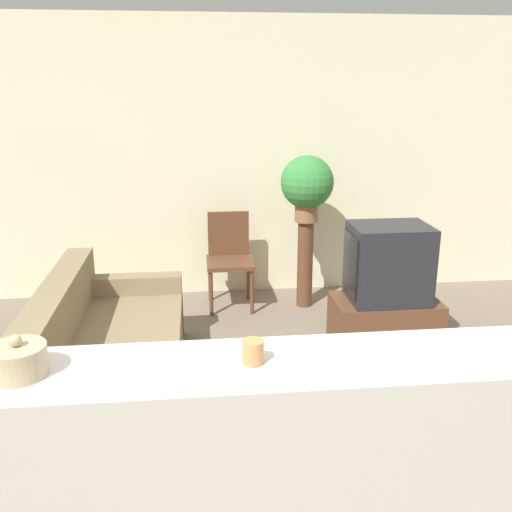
{
  "coord_description": "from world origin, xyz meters",
  "views": [
    {
      "loc": [
        -0.12,
        -2.2,
        2.09
      ],
      "look_at": [
        0.31,
        1.83,
        0.85
      ],
      "focal_mm": 40.0,
      "sensor_mm": 36.0,
      "label": 1
    }
  ],
  "objects": [
    {
      "name": "tv_stand",
      "position": [
        1.34,
        1.84,
        0.23
      ],
      "size": [
        0.82,
        0.48,
        0.46
      ],
      "color": "brown",
      "rests_on": "ground_plane"
    },
    {
      "name": "wooden_chair",
      "position": [
        0.18,
        3.02,
        0.51
      ],
      "size": [
        0.44,
        0.44,
        0.9
      ],
      "color": "brown",
      "rests_on": "ground_plane"
    },
    {
      "name": "television",
      "position": [
        1.33,
        1.84,
        0.76
      ],
      "size": [
        0.6,
        0.45,
        0.6
      ],
      "color": "#232328",
      "rests_on": "tv_stand"
    },
    {
      "name": "potted_plant",
      "position": [
        0.9,
        2.92,
        1.19
      ],
      "size": [
        0.49,
        0.49,
        0.61
      ],
      "color": "#8E5B3D",
      "rests_on": "plant_stand"
    },
    {
      "name": "decorative_bowl",
      "position": [
        -0.76,
        -0.31,
        1.15
      ],
      "size": [
        0.2,
        0.2,
        0.16
      ],
      "color": "tan",
      "rests_on": "foreground_counter"
    },
    {
      "name": "wall_back",
      "position": [
        0.0,
        3.43,
        1.35
      ],
      "size": [
        9.0,
        0.06,
        2.7
      ],
      "color": "beige",
      "rests_on": "ground_plane"
    },
    {
      "name": "couch",
      "position": [
        -0.77,
        1.42,
        0.27
      ],
      "size": [
        0.91,
        1.95,
        0.79
      ],
      "color": "#847051",
      "rests_on": "ground_plane"
    },
    {
      "name": "foreground_counter",
      "position": [
        0.0,
        -0.31,
        0.55
      ],
      "size": [
        2.98,
        0.44,
        1.09
      ],
      "color": "beige",
      "rests_on": "ground_plane"
    },
    {
      "name": "plant_stand",
      "position": [
        0.9,
        2.92,
        0.42
      ],
      "size": [
        0.15,
        0.15,
        0.84
      ],
      "color": "brown",
      "rests_on": "ground_plane"
    },
    {
      "name": "candle_jar",
      "position": [
        0.07,
        -0.31,
        1.14
      ],
      "size": [
        0.08,
        0.08,
        0.09
      ],
      "color": "#C6844C",
      "rests_on": "foreground_counter"
    }
  ]
}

